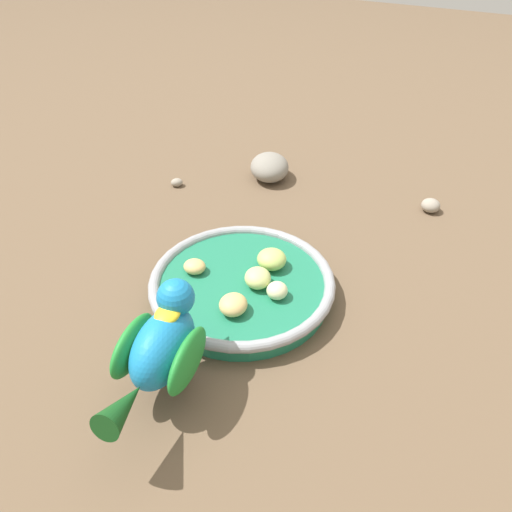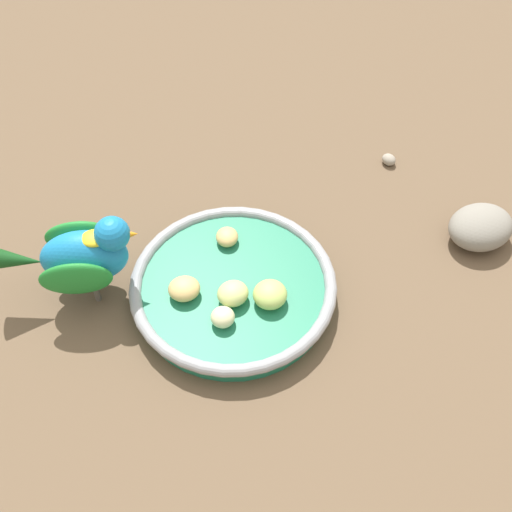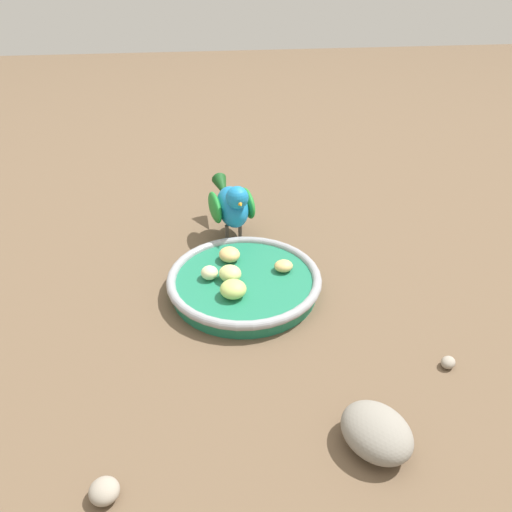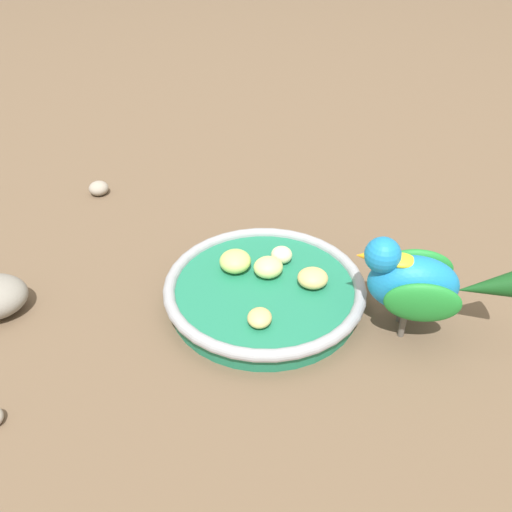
{
  "view_description": "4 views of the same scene",
  "coord_description": "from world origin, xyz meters",
  "px_view_note": "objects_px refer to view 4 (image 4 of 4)",
  "views": [
    {
      "loc": [
        0.26,
        -0.43,
        0.44
      ],
      "look_at": [
        0.04,
        -0.01,
        0.07
      ],
      "focal_mm": 33.8,
      "sensor_mm": 36.0,
      "label": 1
    },
    {
      "loc": [
        0.46,
        0.04,
        0.63
      ],
      "look_at": [
        -0.01,
        0.01,
        0.05
      ],
      "focal_mm": 45.15,
      "sensor_mm": 36.0,
      "label": 2
    },
    {
      "loc": [
        0.08,
        0.62,
        0.48
      ],
      "look_at": [
        -0.0,
        -0.04,
        0.05
      ],
      "focal_mm": 34.99,
      "sensor_mm": 36.0,
      "label": 3
    },
    {
      "loc": [
        -0.48,
        -0.16,
        0.45
      ],
      "look_at": [
        0.04,
        0.0,
        0.05
      ],
      "focal_mm": 39.26,
      "sensor_mm": 36.0,
      "label": 4
    }
  ],
  "objects_px": {
    "feeding_bowl": "(265,291)",
    "apple_piece_0": "(235,261)",
    "apple_piece_3": "(313,278)",
    "parrot": "(416,281)",
    "apple_piece_1": "(260,318)",
    "pebble_1": "(99,188)",
    "apple_piece_2": "(268,267)",
    "apple_piece_4": "(282,255)"
  },
  "relations": [
    {
      "from": "apple_piece_2",
      "to": "apple_piece_4",
      "type": "relative_size",
      "value": 1.35
    },
    {
      "from": "feeding_bowl",
      "to": "apple_piece_0",
      "type": "distance_m",
      "value": 0.05
    },
    {
      "from": "apple_piece_2",
      "to": "pebble_1",
      "type": "relative_size",
      "value": 1.17
    },
    {
      "from": "apple_piece_2",
      "to": "pebble_1",
      "type": "xyz_separation_m",
      "value": [
        0.15,
        0.33,
        -0.03
      ]
    },
    {
      "from": "parrot",
      "to": "apple_piece_4",
      "type": "bearing_deg",
      "value": -26.39
    },
    {
      "from": "feeding_bowl",
      "to": "apple_piece_0",
      "type": "height_order",
      "value": "apple_piece_0"
    },
    {
      "from": "apple_piece_0",
      "to": "apple_piece_1",
      "type": "distance_m",
      "value": 0.1
    },
    {
      "from": "apple_piece_4",
      "to": "parrot",
      "type": "xyz_separation_m",
      "value": [
        -0.05,
        -0.16,
        0.03
      ]
    },
    {
      "from": "feeding_bowl",
      "to": "apple_piece_0",
      "type": "relative_size",
      "value": 6.14
    },
    {
      "from": "feeding_bowl",
      "to": "pebble_1",
      "type": "distance_m",
      "value": 0.37
    },
    {
      "from": "pebble_1",
      "to": "apple_piece_3",
      "type": "bearing_deg",
      "value": -112.0
    },
    {
      "from": "parrot",
      "to": "apple_piece_3",
      "type": "bearing_deg",
      "value": -16.7
    },
    {
      "from": "apple_piece_0",
      "to": "parrot",
      "type": "xyz_separation_m",
      "value": [
        -0.02,
        -0.21,
        0.03
      ]
    },
    {
      "from": "apple_piece_1",
      "to": "apple_piece_2",
      "type": "height_order",
      "value": "apple_piece_2"
    },
    {
      "from": "apple_piece_3",
      "to": "apple_piece_0",
      "type": "bearing_deg",
      "value": 88.92
    },
    {
      "from": "apple_piece_1",
      "to": "apple_piece_4",
      "type": "relative_size",
      "value": 1.11
    },
    {
      "from": "feeding_bowl",
      "to": "apple_piece_1",
      "type": "relative_size",
      "value": 8.11
    },
    {
      "from": "feeding_bowl",
      "to": "apple_piece_3",
      "type": "relative_size",
      "value": 6.61
    },
    {
      "from": "apple_piece_3",
      "to": "apple_piece_4",
      "type": "xyz_separation_m",
      "value": [
        0.03,
        0.05,
        -0.0
      ]
    },
    {
      "from": "pebble_1",
      "to": "feeding_bowl",
      "type": "bearing_deg",
      "value": -117.83
    },
    {
      "from": "apple_piece_0",
      "to": "apple_piece_1",
      "type": "relative_size",
      "value": 1.32
    },
    {
      "from": "parrot",
      "to": "pebble_1",
      "type": "xyz_separation_m",
      "value": [
        0.17,
        0.5,
        -0.06
      ]
    },
    {
      "from": "apple_piece_0",
      "to": "pebble_1",
      "type": "bearing_deg",
      "value": 61.77
    },
    {
      "from": "apple_piece_1",
      "to": "apple_piece_4",
      "type": "distance_m",
      "value": 0.12
    },
    {
      "from": "feeding_bowl",
      "to": "pebble_1",
      "type": "relative_size",
      "value": 7.86
    },
    {
      "from": "apple_piece_0",
      "to": "apple_piece_3",
      "type": "relative_size",
      "value": 1.08
    },
    {
      "from": "apple_piece_2",
      "to": "apple_piece_3",
      "type": "xyz_separation_m",
      "value": [
        -0.0,
        -0.06,
        -0.0
      ]
    },
    {
      "from": "feeding_bowl",
      "to": "apple_piece_3",
      "type": "height_order",
      "value": "apple_piece_3"
    },
    {
      "from": "apple_piece_0",
      "to": "feeding_bowl",
      "type": "bearing_deg",
      "value": -115.12
    },
    {
      "from": "apple_piece_1",
      "to": "apple_piece_3",
      "type": "xyz_separation_m",
      "value": [
        0.08,
        -0.04,
        0.0
      ]
    },
    {
      "from": "apple_piece_0",
      "to": "apple_piece_3",
      "type": "bearing_deg",
      "value": -91.08
    },
    {
      "from": "apple_piece_1",
      "to": "pebble_1",
      "type": "height_order",
      "value": "apple_piece_1"
    },
    {
      "from": "apple_piece_2",
      "to": "apple_piece_1",
      "type": "bearing_deg",
      "value": -169.72
    },
    {
      "from": "apple_piece_2",
      "to": "apple_piece_4",
      "type": "distance_m",
      "value": 0.03
    },
    {
      "from": "apple_piece_3",
      "to": "parrot",
      "type": "relative_size",
      "value": 0.21
    },
    {
      "from": "feeding_bowl",
      "to": "apple_piece_0",
      "type": "xyz_separation_m",
      "value": [
        0.02,
        0.04,
        0.02
      ]
    },
    {
      "from": "apple_piece_1",
      "to": "apple_piece_3",
      "type": "height_order",
      "value": "apple_piece_3"
    },
    {
      "from": "apple_piece_0",
      "to": "pebble_1",
      "type": "xyz_separation_m",
      "value": [
        0.15,
        0.28,
        -0.03
      ]
    },
    {
      "from": "apple_piece_1",
      "to": "apple_piece_4",
      "type": "bearing_deg",
      "value": 3.65
    },
    {
      "from": "parrot",
      "to": "feeding_bowl",
      "type": "bearing_deg",
      "value": -8.18
    },
    {
      "from": "apple_piece_4",
      "to": "pebble_1",
      "type": "distance_m",
      "value": 0.36
    },
    {
      "from": "pebble_1",
      "to": "apple_piece_2",
      "type": "bearing_deg",
      "value": -114.87
    }
  ]
}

